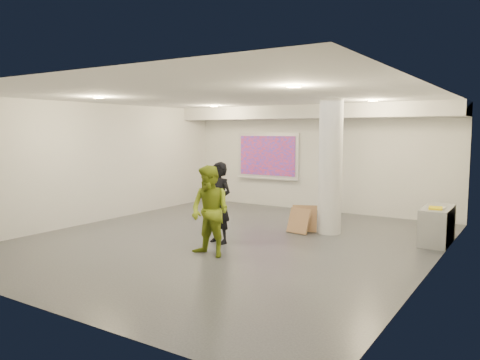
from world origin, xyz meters
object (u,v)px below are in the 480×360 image
Objects in this scene: credenza at (437,225)px; man at (210,211)px; projection_screen at (268,156)px; woman at (219,203)px; column at (330,167)px.

man reaches higher than credenza.
credenza is at bearing -23.71° from projection_screen.
credenza is 4.51m from woman.
woman is at bearing -126.91° from column.
column is at bearing -172.68° from credenza.
column reaches higher than credenza.
man is at bearing -110.02° from column.
man is (2.00, -5.68, -0.69)m from projection_screen.
projection_screen is 6.06m from man.
woman is at bearing -72.11° from projection_screen.
column is 1.79× the size of man.
projection_screen is 1.25× the size of woman.
woman reaches higher than credenza.
projection_screen is at bearing 117.33° from woman.
woman is at bearing 120.69° from man.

